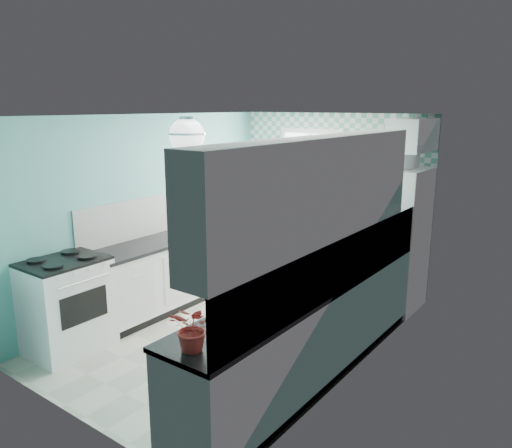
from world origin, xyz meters
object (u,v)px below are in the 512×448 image
Objects in this scene: sink at (362,258)px; stove at (66,304)px; ceiling_light at (187,135)px; potted_plant at (194,328)px; fruit_bowl at (232,326)px; fridge at (391,238)px; microwave at (396,157)px.

stove is at bearing -135.99° from sink.
ceiling_light is 2.10m from potted_plant.
stove is 1.79× the size of sink.
fruit_bowl is 0.44m from potted_plant.
sink is (0.09, -1.07, 0.01)m from fridge.
sink reaches higher than potted_plant.
fridge is 3.66× the size of microwave.
fruit_bowl is (2.40, -0.11, 0.45)m from stove.
sink is 1.64× the size of potted_plant.
fridge reaches higher than fruit_bowl.
ceiling_light reaches higher than fruit_bowl.
sink reaches higher than fruit_bowl.
microwave is at bearing 53.99° from stove.
ceiling_light is 1.02× the size of potted_plant.
potted_plant reaches higher than fruit_bowl.
stove is at bearing 54.62° from microwave.
fruit_bowl is (-0.00, -2.31, 0.05)m from sink.
microwave reaches higher than stove.
fridge is at bearing 53.99° from stove.
microwave reaches higher than potted_plant.
ceiling_light is at bearing 29.44° from stove.
sink is at bearing 89.93° from potted_plant.
stove is (-2.31, -3.27, -0.39)m from fridge.
ceiling_light is at bearing 146.14° from fruit_bowl.
potted_plant is (-0.00, -2.73, 0.18)m from sink.
stove is 4.26m from microwave.
potted_plant is 3.89m from microwave.
stove is 2.00× the size of microwave.
stove is (-1.20, -0.70, -1.80)m from ceiling_light.
sink is at bearing 89.91° from fruit_bowl.
fridge is 1.83× the size of stove.
potted_plant is at bearing -90.00° from fruit_bowl.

